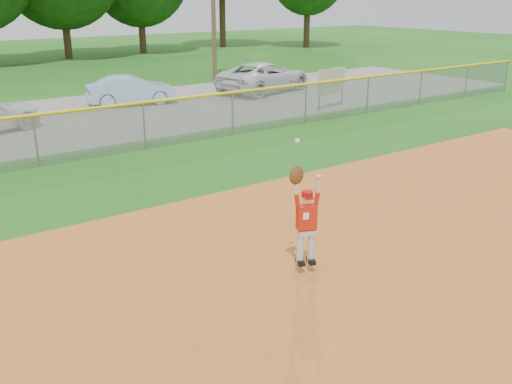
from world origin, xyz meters
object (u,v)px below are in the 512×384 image
Objects in this scene: car_blue at (132,90)px; sponsor_sign at (331,82)px; ballplayer at (305,216)px; car_white_b at (264,77)px.

car_blue is 2.04× the size of sponsor_sign.
sponsor_sign is at bearing 45.65° from ballplayer.
ballplayer is at bearing 130.02° from car_white_b.
sponsor_sign is at bearing 161.20° from car_white_b.
sponsor_sign is 0.83× the size of ballplayer.
car_white_b is 2.33× the size of ballplayer.
car_white_b is 5.23m from sponsor_sign.
car_blue is at bearing 69.20° from car_white_b.
car_white_b is (6.84, -0.61, 0.10)m from car_blue.
sponsor_sign is at bearing -118.33° from car_blue.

